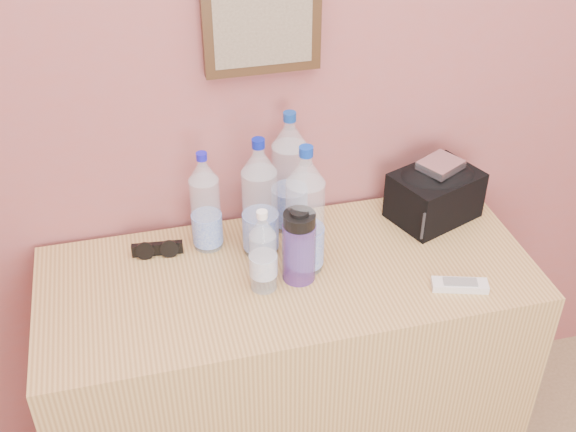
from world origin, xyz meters
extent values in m
plane|color=#9B4B48|center=(0.00, 2.00, 1.35)|extent=(4.00, 0.00, 4.00)
cube|color=#A37853|center=(-0.06, 1.71, 0.41)|extent=(1.31, 0.55, 0.82)
cylinder|color=silver|center=(-0.25, 1.88, 0.95)|extent=(0.08, 0.08, 0.26)
cylinder|color=#1615BF|center=(-0.25, 1.88, 1.11)|extent=(0.03, 0.03, 0.02)
cylinder|color=silver|center=(0.00, 1.91, 0.98)|extent=(0.10, 0.10, 0.32)
cylinder|color=navy|center=(0.00, 1.91, 1.17)|extent=(0.03, 0.03, 0.02)
cylinder|color=#C5DCFA|center=(-0.11, 1.82, 0.97)|extent=(0.09, 0.09, 0.30)
cylinder|color=#0B1998|center=(-0.11, 1.82, 1.16)|extent=(0.03, 0.03, 0.02)
cylinder|color=silver|center=(-0.01, 1.72, 0.98)|extent=(0.10, 0.10, 0.32)
cylinder|color=#0C329F|center=(-0.01, 1.72, 1.17)|extent=(0.04, 0.04, 0.02)
cylinder|color=silver|center=(-0.14, 1.67, 0.92)|extent=(0.07, 0.07, 0.20)
cylinder|color=white|center=(-0.14, 1.67, 1.05)|extent=(0.03, 0.03, 0.02)
cylinder|color=#5D358D|center=(-0.04, 1.68, 0.90)|extent=(0.09, 0.09, 0.17)
cylinder|color=black|center=(-0.04, 1.68, 1.01)|extent=(0.08, 0.08, 0.04)
cube|color=silver|center=(0.35, 1.54, 0.83)|extent=(0.15, 0.09, 0.02)
cube|color=silver|center=(0.42, 1.85, 1.00)|extent=(0.14, 0.13, 0.02)
camera|label=1|loc=(-0.42, 0.28, 2.05)|focal=45.00mm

